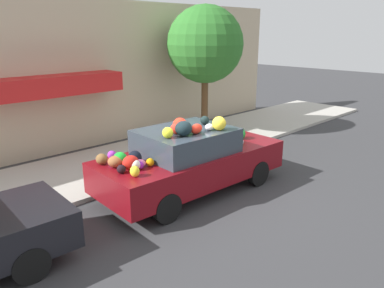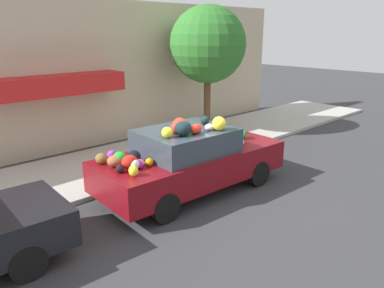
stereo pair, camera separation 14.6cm
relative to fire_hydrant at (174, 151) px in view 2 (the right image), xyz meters
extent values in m
plane|color=#38383A|center=(-0.75, -1.48, -0.45)|extent=(60.00, 60.00, 0.00)
cube|color=#B2ADA3|center=(-0.75, 1.22, -0.40)|extent=(24.00, 3.20, 0.11)
cube|color=#C6B293|center=(-0.75, 3.47, 1.85)|extent=(18.00, 0.30, 4.62)
cube|color=red|center=(-1.88, 2.87, 1.72)|extent=(3.88, 0.90, 0.55)
cylinder|color=brown|center=(3.07, 1.78, 0.74)|extent=(0.24, 0.24, 2.18)
sphere|color=#2D7228|center=(3.07, 1.78, 2.76)|extent=(2.65, 2.65, 2.65)
cylinder|color=#B2B2B7|center=(0.00, 0.00, -0.07)|extent=(0.20, 0.20, 0.55)
sphere|color=#B2B2B7|center=(0.00, 0.00, 0.26)|extent=(0.18, 0.18, 0.18)
cube|color=maroon|center=(-0.75, -1.52, 0.20)|extent=(4.65, 2.04, 0.68)
cube|color=#333D47|center=(-0.93, -1.51, 0.81)|extent=(2.13, 1.71, 0.55)
cylinder|color=black|center=(0.70, -0.73, -0.14)|extent=(0.63, 0.21, 0.63)
cylinder|color=black|center=(0.63, -2.43, -0.14)|extent=(0.63, 0.21, 0.63)
cylinder|color=black|center=(-2.13, -0.61, -0.14)|extent=(0.63, 0.21, 0.63)
cylinder|color=black|center=(-2.20, -2.31, -0.14)|extent=(0.63, 0.21, 0.63)
sphere|color=white|center=(-2.55, -1.23, 0.61)|extent=(0.17, 0.17, 0.15)
ellipsoid|color=red|center=(-2.49, -1.55, 0.68)|extent=(0.38, 0.33, 0.30)
ellipsoid|color=black|center=(-2.25, -1.37, 0.69)|extent=(0.30, 0.33, 0.30)
sphere|color=black|center=(-2.74, -1.59, 0.62)|extent=(0.22, 0.22, 0.18)
sphere|color=black|center=(-0.31, -1.50, 1.19)|extent=(0.28, 0.28, 0.21)
sphere|color=purple|center=(-2.41, -0.74, 0.63)|extent=(0.26, 0.26, 0.19)
sphere|color=yellow|center=(-1.69, -1.77, 1.20)|extent=(0.31, 0.31, 0.23)
sphere|color=purple|center=(-2.33, -1.65, 0.61)|extent=(0.18, 0.18, 0.15)
ellipsoid|color=#985B32|center=(-2.62, -1.22, 0.66)|extent=(0.37, 0.36, 0.24)
ellipsoid|color=brown|center=(-2.74, -0.87, 0.65)|extent=(0.32, 0.34, 0.23)
sphere|color=white|center=(0.66, -1.30, 0.68)|extent=(0.34, 0.34, 0.28)
ellipsoid|color=pink|center=(-2.30, -1.55, 0.62)|extent=(0.35, 0.31, 0.16)
sphere|color=yellow|center=(-0.46, -2.08, 1.24)|extent=(0.34, 0.34, 0.31)
sphere|color=red|center=(-1.18, -1.58, 1.24)|extent=(0.44, 0.44, 0.32)
ellipsoid|color=yellow|center=(-2.65, -1.92, 0.65)|extent=(0.19, 0.21, 0.22)
ellipsoid|color=black|center=(-1.33, -1.86, 1.24)|extent=(0.56, 0.55, 0.31)
ellipsoid|color=white|center=(0.38, -2.01, 0.62)|extent=(0.26, 0.27, 0.17)
ellipsoid|color=white|center=(-2.13, -1.27, 0.61)|extent=(0.15, 0.22, 0.15)
sphere|color=green|center=(-2.51, -1.21, 0.68)|extent=(0.41, 0.41, 0.29)
ellipsoid|color=green|center=(0.86, -1.68, 0.67)|extent=(0.33, 0.37, 0.27)
ellipsoid|color=red|center=(-1.01, -1.92, 1.19)|extent=(0.41, 0.31, 0.21)
sphere|color=red|center=(-1.35, -1.63, 1.19)|extent=(0.23, 0.23, 0.22)
sphere|color=orange|center=(-2.08, -1.66, 0.62)|extent=(0.21, 0.21, 0.17)
ellipsoid|color=white|center=(-0.61, -1.93, 1.16)|extent=(0.25, 0.21, 0.15)
sphere|color=white|center=(-2.45, -1.63, 0.65)|extent=(0.29, 0.29, 0.22)
ellipsoid|color=white|center=(1.19, -1.31, 0.61)|extent=(0.34, 0.32, 0.14)
cylinder|color=black|center=(-4.79, -0.76, -0.16)|extent=(0.59, 0.21, 0.58)
cylinder|color=black|center=(-4.87, -2.28, -0.16)|extent=(0.59, 0.21, 0.58)
camera|label=1|loc=(-6.49, -7.46, 3.21)|focal=35.00mm
camera|label=2|loc=(-6.39, -7.56, 3.21)|focal=35.00mm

